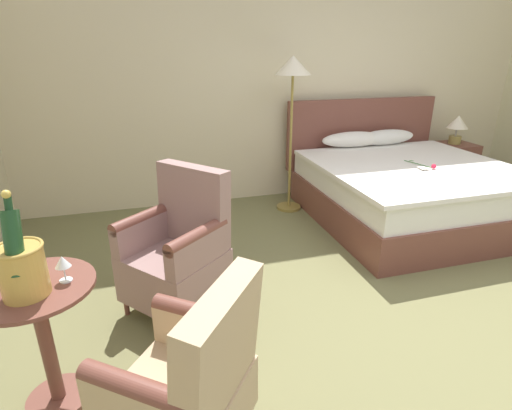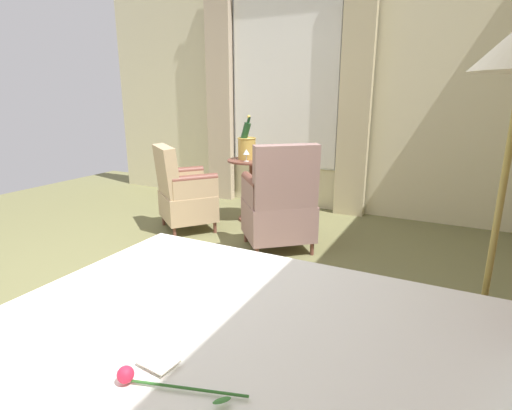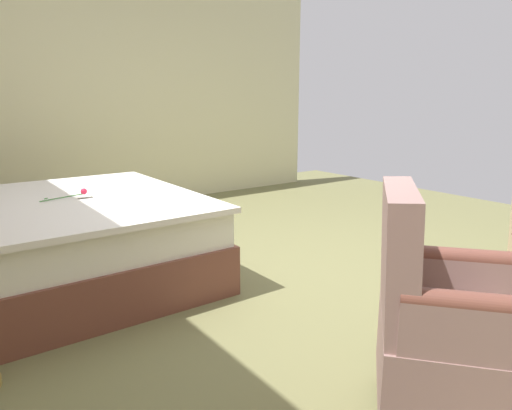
{
  "view_description": "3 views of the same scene",
  "coord_description": "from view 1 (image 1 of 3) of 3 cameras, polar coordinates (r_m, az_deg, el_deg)",
  "views": [
    {
      "loc": [
        -1.77,
        -1.87,
        1.75
      ],
      "look_at": [
        -0.96,
        0.91,
        0.62
      ],
      "focal_mm": 28.0,
      "sensor_mm": 36.0,
      "label": 1
    },
    {
      "loc": [
        1.65,
        2.04,
        1.41
      ],
      "look_at": [
        -0.76,
        0.82,
        0.67
      ],
      "focal_mm": 28.0,
      "sensor_mm": 36.0,
      "label": 2
    },
    {
      "loc": [
        -2.54,
        2.24,
        1.35
      ],
      "look_at": [
        -0.43,
        0.7,
        0.75
      ],
      "focal_mm": 32.0,
      "sensor_mm": 36.0,
      "label": 3
    }
  ],
  "objects": [
    {
      "name": "ground_plane",
      "position": [
        3.11,
        23.04,
        -14.81
      ],
      "size": [
        7.85,
        7.85,
        0.0
      ],
      "primitive_type": "plane",
      "color": "olive"
    },
    {
      "name": "wall_headboard_side",
      "position": [
        4.98,
        4.96,
        19.57
      ],
      "size": [
        6.47,
        0.12,
        3.2
      ],
      "color": "beige",
      "rests_on": "ground"
    },
    {
      "name": "bed",
      "position": [
        4.62,
        20.33,
        2.37
      ],
      "size": [
        1.99,
        2.07,
        1.18
      ],
      "color": "brown",
      "rests_on": "ground"
    },
    {
      "name": "nightstand",
      "position": [
        5.91,
        25.96,
        5.02
      ],
      "size": [
        0.54,
        0.45,
        0.6
      ],
      "color": "brown",
      "rests_on": "ground"
    },
    {
      "name": "bedside_lamp",
      "position": [
        5.81,
        26.83,
        10.15
      ],
      "size": [
        0.26,
        0.26,
        0.36
      ],
      "color": "olive",
      "rests_on": "nightstand"
    },
    {
      "name": "floor_lamp_brass",
      "position": [
        4.4,
        5.26,
        17.32
      ],
      "size": [
        0.38,
        0.38,
        1.69
      ],
      "color": "olive",
      "rests_on": "ground"
    },
    {
      "name": "side_table_round",
      "position": [
        2.33,
        -28.05,
        -15.8
      ],
      "size": [
        0.56,
        0.56,
        0.71
      ],
      "color": "brown",
      "rests_on": "ground"
    },
    {
      "name": "champagne_bucket",
      "position": [
        2.05,
        -30.57,
        -7.35
      ],
      "size": [
        0.21,
        0.21,
        0.49
      ],
      "color": "gold",
      "rests_on": "side_table_round"
    },
    {
      "name": "wine_glass_near_bucket",
      "position": [
        2.11,
        -25.9,
        -7.46
      ],
      "size": [
        0.07,
        0.07,
        0.13
      ],
      "color": "white",
      "rests_on": "side_table_round"
    },
    {
      "name": "wine_glass_near_edge",
      "position": [
        2.27,
        -31.0,
        -6.5
      ],
      "size": [
        0.07,
        0.07,
        0.13
      ],
      "color": "white",
      "rests_on": "side_table_round"
    },
    {
      "name": "armchair_by_window",
      "position": [
        2.83,
        -11.05,
        -6.87
      ],
      "size": [
        0.82,
        0.82,
        1.02
      ],
      "color": "brown",
      "rests_on": "ground"
    },
    {
      "name": "armchair_facing_bed",
      "position": [
        1.9,
        -9.71,
        -24.21
      ],
      "size": [
        0.78,
        0.78,
        0.92
      ],
      "color": "brown",
      "rests_on": "ground"
    }
  ]
}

